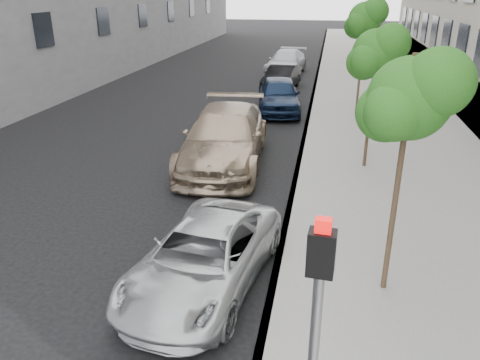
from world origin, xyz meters
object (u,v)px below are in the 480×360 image
(tree_mid, at_px, (377,53))
(suv, at_px, (224,137))
(minivan, at_px, (204,257))
(sedan_blue, at_px, (279,95))
(tree_far, at_px, (366,19))
(tree_near, at_px, (411,99))
(signal_pole, at_px, (314,341))
(sedan_rear, at_px, (286,62))
(sedan_black, at_px, (281,78))

(tree_mid, distance_m, suv, 5.19)
(suv, bearing_deg, minivan, -84.98)
(tree_mid, relative_size, sedan_blue, 0.94)
(tree_far, bearing_deg, sedan_blue, 173.88)
(minivan, height_order, sedan_blue, sedan_blue)
(suv, distance_m, sedan_blue, 7.17)
(tree_mid, distance_m, minivan, 8.19)
(sedan_blue, bearing_deg, tree_near, -83.54)
(signal_pole, height_order, sedan_rear, signal_pole)
(tree_near, distance_m, signal_pole, 4.53)
(minivan, xyz_separation_m, suv, (-1.07, 6.62, 0.26))
(tree_near, height_order, sedan_rear, tree_near)
(sedan_blue, height_order, sedan_rear, sedan_blue)
(tree_far, bearing_deg, sedan_rear, 111.39)
(tree_near, xyz_separation_m, sedan_rear, (-4.13, 23.54, -2.93))
(minivan, height_order, suv, suv)
(signal_pole, distance_m, sedan_rear, 27.84)
(sedan_rear, bearing_deg, tree_far, -62.92)
(tree_near, distance_m, suv, 8.17)
(signal_pole, height_order, minivan, signal_pole)
(tree_mid, xyz_separation_m, sedan_black, (-3.88, 11.84, -2.90))
(minivan, relative_size, suv, 0.73)
(tree_mid, bearing_deg, tree_near, -90.00)
(tree_mid, xyz_separation_m, suv, (-4.43, -0.24, -2.68))
(sedan_black, bearing_deg, suv, -84.35)
(tree_near, bearing_deg, sedan_blue, 104.59)
(tree_far, bearing_deg, suv, -123.36)
(tree_mid, xyz_separation_m, sedan_rear, (-4.13, 17.04, -2.81))
(sedan_blue, bearing_deg, sedan_rear, 85.52)
(tree_mid, xyz_separation_m, tree_far, (-0.00, 6.50, 0.53))
(tree_far, height_order, sedan_rear, tree_far)
(sedan_blue, bearing_deg, suv, -105.77)
(tree_near, xyz_separation_m, suv, (-4.43, 6.26, -2.80))
(tree_near, bearing_deg, sedan_black, 101.95)
(sedan_rear, bearing_deg, tree_mid, -70.69)
(suv, height_order, sedan_blue, suv)
(sedan_black, bearing_deg, sedan_blue, -77.10)
(signal_pole, distance_m, sedan_black, 22.66)
(signal_pole, height_order, suv, signal_pole)
(signal_pole, bearing_deg, minivan, 124.03)
(tree_near, distance_m, tree_mid, 6.50)
(tree_mid, relative_size, tree_far, 0.89)
(suv, bearing_deg, tree_far, 52.50)
(sedan_blue, height_order, sedan_black, sedan_blue)
(tree_near, distance_m, minivan, 4.57)
(sedan_rear, bearing_deg, tree_near, -74.36)
(sedan_black, relative_size, sedan_rear, 0.78)
(tree_near, relative_size, sedan_rear, 0.84)
(signal_pole, height_order, sedan_blue, signal_pole)
(tree_mid, distance_m, sedan_black, 12.79)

